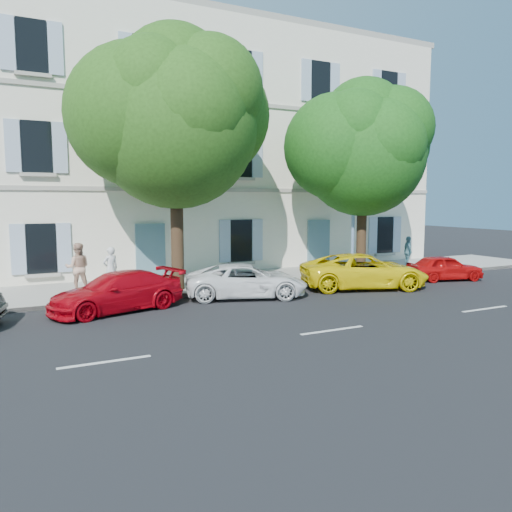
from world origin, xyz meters
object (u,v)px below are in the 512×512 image
street_lamp (356,183)px  pedestrian_b (78,267)px  car_red_coupe (117,292)px  car_yellow_supercar (364,271)px  tree_left (175,127)px  pedestrian_c (408,252)px  pedestrian_a (111,269)px  car_white_coupe (247,281)px  tree_right (363,155)px  car_red_hatchback (445,268)px

street_lamp → pedestrian_b: bearing=172.8°
car_red_coupe → street_lamp: size_ratio=0.59×
car_red_coupe → car_yellow_supercar: 9.68m
tree_left → car_yellow_supercar: bearing=-18.7°
car_yellow_supercar → pedestrian_c: size_ratio=3.20×
car_yellow_supercar → tree_left: (-6.98, 2.36, 5.51)m
pedestrian_b → pedestrian_c: pedestrian_b is taller
car_yellow_supercar → pedestrian_a: size_ratio=3.05×
car_red_coupe → street_lamp: (10.72, 1.80, 3.64)m
car_yellow_supercar → car_white_coupe: bearing=104.6°
pedestrian_a → car_yellow_supercar: bearing=142.8°
tree_right → pedestrian_b: size_ratio=4.61×
car_white_coupe → tree_left: 6.25m
tree_right → street_lamp: 1.32m
car_yellow_supercar → pedestrian_c: bearing=-40.1°
car_red_coupe → tree_left: (2.70, 2.16, 5.58)m
car_white_coupe → pedestrian_c: bearing=-56.5°
tree_left → pedestrian_c: size_ratio=5.99×
car_red_hatchback → tree_right: tree_right is taller
car_white_coupe → car_red_coupe: bearing=111.0°
car_white_coupe → car_yellow_supercar: size_ratio=0.88×
car_red_hatchback → pedestrian_a: (-13.80, 3.10, 0.41)m
pedestrian_a → pedestrian_c: (14.60, 0.01, -0.04)m
pedestrian_c → car_red_coupe: bearing=124.8°
pedestrian_a → street_lamp: bearing=155.1°
street_lamp → car_white_coupe: bearing=-165.2°
car_yellow_supercar → pedestrian_c: (5.27, 3.14, 0.24)m
car_white_coupe → car_red_hatchback: (9.49, -0.37, -0.05)m
pedestrian_b → pedestrian_c: (15.72, -0.30, -0.12)m
pedestrian_a → car_red_hatchback: bearing=148.6°
pedestrian_c → car_red_hatchback: bearing=-170.8°
car_red_hatchback → tree_right: size_ratio=0.40×
car_white_coupe → street_lamp: bearing=-56.6°
car_red_coupe → car_red_hatchback: bearing=73.7°
tree_left → pedestrian_c: (12.25, 0.79, -5.27)m
car_red_coupe → car_white_coupe: bearing=76.8°
car_white_coupe → pedestrian_b: 6.24m
pedestrian_b → tree_left: bearing=171.1°
pedestrian_b → pedestrian_a: bearing=172.6°
car_red_hatchback → street_lamp: street_lamp is taller
tree_right → pedestrian_a: 11.77m
car_red_hatchback → tree_left: tree_left is taller
car_white_coupe → tree_left: (-1.96, 1.96, 5.60)m
car_red_coupe → pedestrian_a: (0.35, 2.93, 0.35)m
tree_left → car_white_coupe: bearing=-45.0°
tree_right → pedestrian_c: size_ratio=5.31×
car_red_coupe → car_yellow_supercar: (9.68, -0.20, 0.07)m
car_red_coupe → tree_left: bearing=113.0°
street_lamp → pedestrian_a: street_lamp is taller
car_white_coupe → car_yellow_supercar: 5.04m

